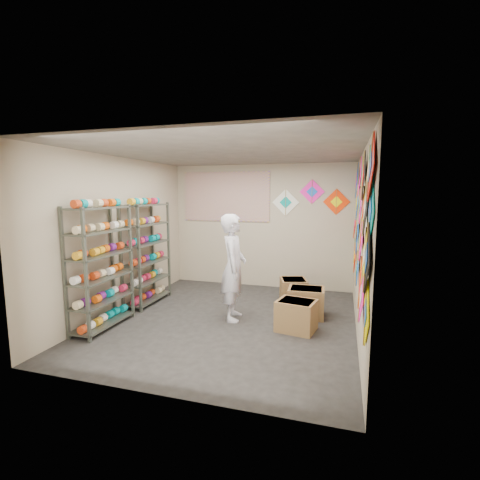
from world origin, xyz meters
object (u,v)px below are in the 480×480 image
(shelf_rack_back, at_px, (147,254))
(shopkeeper, at_px, (233,267))
(carton_b, at_px, (306,302))
(shelf_rack_front, at_px, (101,268))
(carton_a, at_px, (296,315))
(carton_c, at_px, (293,291))

(shelf_rack_back, bearing_deg, shopkeeper, -11.08)
(carton_b, bearing_deg, shelf_rack_front, -157.64)
(shopkeeper, bearing_deg, carton_b, -79.66)
(carton_a, distance_m, carton_c, 1.36)
(shelf_rack_front, distance_m, carton_c, 3.46)
(carton_a, height_order, carton_b, carton_b)
(shelf_rack_back, bearing_deg, carton_a, -10.99)
(carton_a, bearing_deg, shelf_rack_front, -154.94)
(carton_b, xyz_separation_m, carton_c, (-0.31, 0.68, -0.01))
(carton_b, bearing_deg, carton_c, 111.32)
(shelf_rack_front, relative_size, carton_b, 3.19)
(shelf_rack_front, xyz_separation_m, carton_c, (2.67, 2.08, -0.72))
(shopkeeper, bearing_deg, carton_a, -112.34)
(shelf_rack_back, height_order, shopkeeper, shelf_rack_back)
(carton_b, height_order, carton_c, carton_b)
(shelf_rack_front, relative_size, carton_c, 3.61)
(shelf_rack_front, height_order, shelf_rack_back, same)
(carton_c, bearing_deg, carton_a, -96.31)
(shelf_rack_back, distance_m, carton_a, 3.04)
(carton_b, bearing_deg, shopkeeper, -161.03)
(shelf_rack_back, bearing_deg, carton_b, 1.94)
(shelf_rack_front, bearing_deg, carton_a, 14.28)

